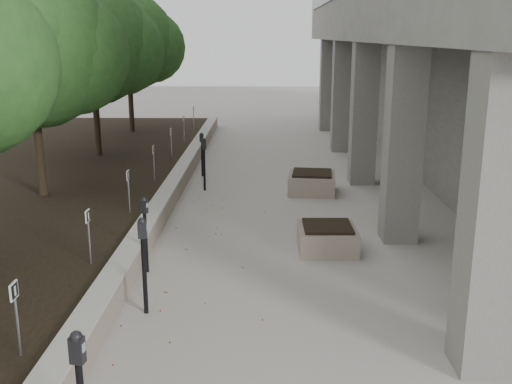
{
  "coord_description": "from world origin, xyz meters",
  "views": [
    {
      "loc": [
        0.61,
        -5.93,
        4.16
      ],
      "look_at": [
        0.43,
        5.47,
        1.16
      ],
      "focal_mm": 41.77,
      "sensor_mm": 36.0,
      "label": 1
    }
  ],
  "objects_px": {
    "crabapple_tree_4": "(93,70)",
    "parking_meter_3": "(146,235)",
    "parking_meter_5": "(202,155)",
    "planter_back": "(312,182)",
    "parking_meter_2": "(144,266)",
    "parking_meter_4": "(204,164)",
    "crabapple_tree_3": "(33,82)",
    "crabapple_tree_5": "(129,63)",
    "planter_front": "(327,238)"
  },
  "relations": [
    {
      "from": "crabapple_tree_4",
      "to": "parking_meter_3",
      "type": "xyz_separation_m",
      "value": [
        3.27,
        -8.86,
        -2.42
      ]
    },
    {
      "from": "parking_meter_5",
      "to": "planter_back",
      "type": "height_order",
      "value": "parking_meter_5"
    },
    {
      "from": "parking_meter_2",
      "to": "parking_meter_4",
      "type": "height_order",
      "value": "parking_meter_2"
    },
    {
      "from": "crabapple_tree_3",
      "to": "parking_meter_2",
      "type": "relative_size",
      "value": 3.52
    },
    {
      "from": "crabapple_tree_3",
      "to": "parking_meter_5",
      "type": "relative_size",
      "value": 4.05
    },
    {
      "from": "crabapple_tree_3",
      "to": "crabapple_tree_4",
      "type": "height_order",
      "value": "same"
    },
    {
      "from": "parking_meter_3",
      "to": "planter_back",
      "type": "distance_m",
      "value": 6.66
    },
    {
      "from": "crabapple_tree_4",
      "to": "crabapple_tree_5",
      "type": "distance_m",
      "value": 5.0
    },
    {
      "from": "planter_back",
      "to": "parking_meter_5",
      "type": "bearing_deg",
      "value": 149.08
    },
    {
      "from": "parking_meter_5",
      "to": "crabapple_tree_5",
      "type": "bearing_deg",
      "value": 131.9
    },
    {
      "from": "parking_meter_4",
      "to": "parking_meter_5",
      "type": "height_order",
      "value": "parking_meter_4"
    },
    {
      "from": "parking_meter_4",
      "to": "parking_meter_5",
      "type": "bearing_deg",
      "value": 96.02
    },
    {
      "from": "parking_meter_5",
      "to": "crabapple_tree_3",
      "type": "bearing_deg",
      "value": -120.29
    },
    {
      "from": "parking_meter_5",
      "to": "planter_front",
      "type": "height_order",
      "value": "parking_meter_5"
    },
    {
      "from": "crabapple_tree_3",
      "to": "parking_meter_4",
      "type": "relative_size",
      "value": 3.7
    },
    {
      "from": "crabapple_tree_5",
      "to": "parking_meter_2",
      "type": "distance_m",
      "value": 16.1
    },
    {
      "from": "crabapple_tree_5",
      "to": "planter_front",
      "type": "distance_m",
      "value": 14.61
    },
    {
      "from": "planter_front",
      "to": "crabapple_tree_5",
      "type": "bearing_deg",
      "value": 117.66
    },
    {
      "from": "crabapple_tree_5",
      "to": "parking_meter_5",
      "type": "distance_m",
      "value": 7.57
    },
    {
      "from": "parking_meter_2",
      "to": "planter_front",
      "type": "bearing_deg",
      "value": 34.09
    },
    {
      "from": "crabapple_tree_4",
      "to": "crabapple_tree_3",
      "type": "bearing_deg",
      "value": -90.0
    },
    {
      "from": "parking_meter_4",
      "to": "planter_back",
      "type": "relative_size",
      "value": 1.18
    },
    {
      "from": "planter_back",
      "to": "planter_front",
      "type": "bearing_deg",
      "value": -90.46
    },
    {
      "from": "parking_meter_3",
      "to": "planter_back",
      "type": "relative_size",
      "value": 1.13
    },
    {
      "from": "crabapple_tree_4",
      "to": "crabapple_tree_5",
      "type": "relative_size",
      "value": 1.0
    },
    {
      "from": "crabapple_tree_4",
      "to": "parking_meter_4",
      "type": "xyz_separation_m",
      "value": [
        3.73,
        -2.98,
        -2.39
      ]
    },
    {
      "from": "crabapple_tree_5",
      "to": "planter_front",
      "type": "height_order",
      "value": "crabapple_tree_5"
    },
    {
      "from": "crabapple_tree_4",
      "to": "planter_front",
      "type": "distance_m",
      "value": 10.56
    },
    {
      "from": "crabapple_tree_3",
      "to": "parking_meter_2",
      "type": "distance_m",
      "value": 6.98
    },
    {
      "from": "crabapple_tree_5",
      "to": "parking_meter_4",
      "type": "xyz_separation_m",
      "value": [
        3.73,
        -7.98,
        -2.39
      ]
    },
    {
      "from": "parking_meter_4",
      "to": "planter_back",
      "type": "xyz_separation_m",
      "value": [
        2.95,
        -0.18,
        -0.44
      ]
    },
    {
      "from": "planter_front",
      "to": "planter_back",
      "type": "distance_m",
      "value": 4.52
    },
    {
      "from": "parking_meter_2",
      "to": "parking_meter_4",
      "type": "bearing_deg",
      "value": 80.23
    },
    {
      "from": "crabapple_tree_4",
      "to": "parking_meter_2",
      "type": "relative_size",
      "value": 3.52
    },
    {
      "from": "crabapple_tree_5",
      "to": "parking_meter_2",
      "type": "height_order",
      "value": "crabapple_tree_5"
    },
    {
      "from": "parking_meter_5",
      "to": "parking_meter_4",
      "type": "bearing_deg",
      "value": -69.35
    },
    {
      "from": "parking_meter_5",
      "to": "planter_back",
      "type": "relative_size",
      "value": 1.08
    },
    {
      "from": "parking_meter_2",
      "to": "parking_meter_3",
      "type": "bearing_deg",
      "value": 91.85
    },
    {
      "from": "parking_meter_4",
      "to": "crabapple_tree_3",
      "type": "bearing_deg",
      "value": -153.52
    },
    {
      "from": "parking_meter_2",
      "to": "planter_back",
      "type": "bearing_deg",
      "value": 58.52
    },
    {
      "from": "crabapple_tree_3",
      "to": "parking_meter_5",
      "type": "distance_m",
      "value": 5.68
    },
    {
      "from": "crabapple_tree_4",
      "to": "planter_front",
      "type": "bearing_deg",
      "value": -49.15
    },
    {
      "from": "crabapple_tree_5",
      "to": "parking_meter_2",
      "type": "xyz_separation_m",
      "value": [
        3.58,
        -15.52,
        -2.35
      ]
    },
    {
      "from": "parking_meter_5",
      "to": "planter_front",
      "type": "relative_size",
      "value": 1.18
    },
    {
      "from": "planter_front",
      "to": "planter_back",
      "type": "bearing_deg",
      "value": 89.54
    },
    {
      "from": "crabapple_tree_3",
      "to": "parking_meter_3",
      "type": "bearing_deg",
      "value": -49.75
    },
    {
      "from": "crabapple_tree_3",
      "to": "parking_meter_3",
      "type": "xyz_separation_m",
      "value": [
        3.27,
        -3.86,
        -2.42
      ]
    },
    {
      "from": "planter_back",
      "to": "parking_meter_4",
      "type": "bearing_deg",
      "value": 176.43
    },
    {
      "from": "parking_meter_4",
      "to": "parking_meter_5",
      "type": "distance_m",
      "value": 1.75
    },
    {
      "from": "planter_front",
      "to": "crabapple_tree_4",
      "type": "bearing_deg",
      "value": 130.85
    }
  ]
}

